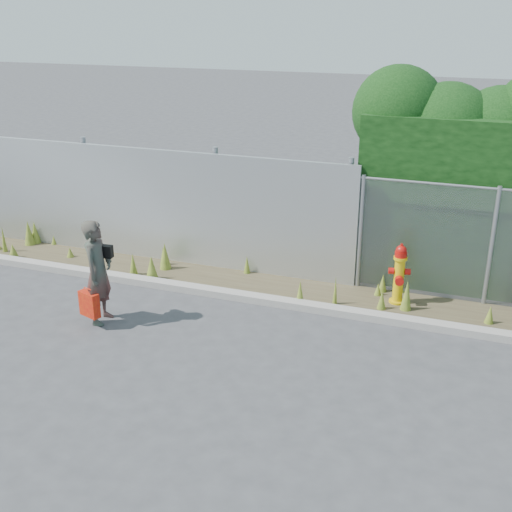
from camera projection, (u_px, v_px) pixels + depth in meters
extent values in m
plane|color=#393A3C|center=(243.00, 357.00, 9.18)|extent=(80.00, 80.00, 0.00)
cube|color=gray|center=(281.00, 302.00, 10.73)|extent=(16.00, 0.22, 0.12)
cube|color=#423825|center=(291.00, 291.00, 11.28)|extent=(16.00, 1.20, 0.01)
cone|color=#596F21|center=(165.00, 257.00, 12.11)|extent=(0.22, 0.22, 0.52)
cone|color=#596F21|center=(13.00, 252.00, 12.68)|extent=(0.20, 0.20, 0.29)
cone|color=#596F21|center=(70.00, 253.00, 12.73)|extent=(0.15, 0.15, 0.20)
cone|color=#596F21|center=(247.00, 265.00, 11.95)|extent=(0.13, 0.13, 0.35)
cone|color=#596F21|center=(35.00, 233.00, 13.44)|extent=(0.21, 0.21, 0.47)
cone|color=#596F21|center=(490.00, 315.00, 10.07)|extent=(0.15, 0.15, 0.31)
cone|color=#596F21|center=(378.00, 290.00, 11.06)|extent=(0.13, 0.13, 0.23)
cone|color=#596F21|center=(383.00, 284.00, 11.18)|extent=(0.15, 0.15, 0.33)
cone|color=#596F21|center=(335.00, 291.00, 10.68)|extent=(0.08, 0.08, 0.51)
cone|color=#596F21|center=(302.00, 267.00, 11.73)|extent=(0.09, 0.09, 0.44)
cone|color=#596F21|center=(407.00, 296.00, 10.48)|extent=(0.19, 0.19, 0.52)
cone|color=#596F21|center=(300.00, 293.00, 10.72)|extent=(0.15, 0.15, 0.42)
cone|color=#596F21|center=(4.00, 240.00, 12.95)|extent=(0.10, 0.10, 0.55)
cone|color=#596F21|center=(133.00, 265.00, 11.86)|extent=(0.16, 0.16, 0.43)
cone|color=#596F21|center=(382.00, 301.00, 10.54)|extent=(0.15, 0.15, 0.33)
cone|color=#596F21|center=(29.00, 233.00, 13.34)|extent=(0.22, 0.22, 0.52)
cone|color=#596F21|center=(163.00, 257.00, 12.33)|extent=(0.15, 0.15, 0.37)
cone|color=#596F21|center=(54.00, 240.00, 13.41)|extent=(0.12, 0.12, 0.21)
cone|color=#596F21|center=(400.00, 287.00, 11.19)|extent=(0.18, 0.18, 0.20)
cone|color=#596F21|center=(152.00, 268.00, 11.67)|extent=(0.24, 0.24, 0.46)
cube|color=#AFB2B6|center=(141.00, 204.00, 12.42)|extent=(8.50, 0.08, 2.20)
cylinder|color=gray|center=(88.00, 194.00, 12.90)|extent=(0.10, 0.10, 2.30)
cylinder|color=gray|center=(217.00, 208.00, 12.02)|extent=(0.10, 0.10, 2.30)
cylinder|color=gray|center=(348.00, 222.00, 11.24)|extent=(0.10, 0.10, 2.30)
cylinder|color=gray|center=(360.00, 232.00, 11.10)|extent=(0.07, 0.07, 2.05)
cylinder|color=gray|center=(491.00, 247.00, 10.43)|extent=(0.07, 0.07, 2.05)
sphere|color=black|center=(398.00, 111.00, 11.19)|extent=(1.61, 1.61, 1.61)
sphere|color=black|center=(447.00, 131.00, 11.03)|extent=(1.67, 1.67, 1.67)
sphere|color=black|center=(499.00, 134.00, 10.90)|extent=(1.63, 1.63, 1.63)
cylinder|color=#DDB30B|center=(397.00, 302.00, 10.82)|extent=(0.26, 0.26, 0.06)
cylinder|color=#DDB30B|center=(398.00, 281.00, 10.68)|extent=(0.17, 0.17, 0.80)
cylinder|color=#DDB30B|center=(401.00, 258.00, 10.53)|extent=(0.23, 0.23, 0.05)
cylinder|color=#B20F0A|center=(401.00, 254.00, 10.51)|extent=(0.20, 0.20, 0.09)
sphere|color=#B20F0A|center=(401.00, 251.00, 10.48)|extent=(0.18, 0.18, 0.18)
cylinder|color=#B20F0A|center=(402.00, 245.00, 10.45)|extent=(0.05, 0.05, 0.05)
cylinder|color=#B20F0A|center=(391.00, 270.00, 10.66)|extent=(0.09, 0.10, 0.10)
cylinder|color=#B20F0A|center=(407.00, 272.00, 10.58)|extent=(0.09, 0.10, 0.10)
cylinder|color=#B20F0A|center=(398.00, 281.00, 10.54)|extent=(0.14, 0.11, 0.14)
imported|color=#0D5745|center=(98.00, 272.00, 9.94)|extent=(0.45, 0.65, 1.68)
cube|color=#AF0A0B|center=(89.00, 304.00, 9.93)|extent=(0.36, 0.13, 0.40)
cylinder|color=#AF0A0B|center=(88.00, 289.00, 9.83)|extent=(0.17, 0.02, 0.02)
cube|color=black|center=(104.00, 251.00, 9.91)|extent=(0.26, 0.11, 0.20)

